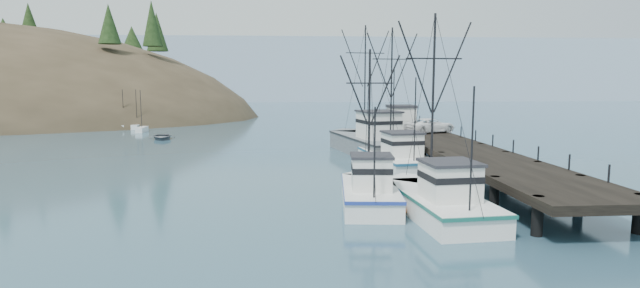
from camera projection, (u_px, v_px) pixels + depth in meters
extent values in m
plane|color=#2C4E62|center=(301.00, 218.00, 27.53)|extent=(400.00, 400.00, 0.00)
cube|color=black|center=(452.00, 147.00, 44.16)|extent=(6.00, 44.00, 0.50)
cylinder|color=black|center=(537.00, 216.00, 24.28)|extent=(0.56, 0.56, 2.00)
cylinder|color=black|center=(639.00, 214.00, 24.66)|extent=(0.56, 0.56, 2.00)
cylinder|color=black|center=(494.00, 193.00, 29.23)|extent=(0.56, 0.56, 2.00)
cylinder|color=black|center=(579.00, 192.00, 29.60)|extent=(0.56, 0.56, 2.00)
cylinder|color=black|center=(464.00, 177.00, 34.17)|extent=(0.56, 0.56, 2.00)
cylinder|color=black|center=(537.00, 176.00, 34.55)|extent=(0.56, 0.56, 2.00)
cylinder|color=black|center=(441.00, 165.00, 39.12)|extent=(0.56, 0.56, 2.00)
cylinder|color=black|center=(505.00, 164.00, 39.50)|extent=(0.56, 0.56, 2.00)
cylinder|color=black|center=(423.00, 155.00, 44.07)|extent=(0.56, 0.56, 2.00)
cylinder|color=black|center=(480.00, 155.00, 44.44)|extent=(0.56, 0.56, 2.00)
cylinder|color=black|center=(409.00, 148.00, 49.01)|extent=(0.56, 0.56, 2.00)
cylinder|color=black|center=(461.00, 147.00, 49.39)|extent=(0.56, 0.56, 2.00)
cylinder|color=black|center=(397.00, 142.00, 53.96)|extent=(0.56, 0.56, 2.00)
cylinder|color=black|center=(444.00, 141.00, 54.34)|extent=(0.56, 0.56, 2.00)
cylinder|color=black|center=(388.00, 136.00, 58.91)|extent=(0.56, 0.56, 2.00)
cylinder|color=black|center=(431.00, 136.00, 59.29)|extent=(0.56, 0.56, 2.00)
cylinder|color=black|center=(380.00, 132.00, 63.85)|extent=(0.56, 0.56, 2.00)
cylinder|color=black|center=(420.00, 132.00, 64.23)|extent=(0.56, 0.56, 2.00)
cube|color=beige|center=(52.00, 119.00, 79.99)|extent=(4.00, 5.00, 2.80)
cube|color=beige|center=(26.00, 118.00, 83.51)|extent=(4.00, 5.00, 2.80)
cube|color=beige|center=(92.00, 117.00, 86.22)|extent=(4.00, 5.00, 2.80)
cube|color=#9EB2C6|center=(311.00, 100.00, 196.45)|extent=(360.00, 40.00, 26.00)
cube|color=silver|center=(189.00, 99.00, 207.65)|extent=(180.00, 25.00, 18.00)
cube|color=white|center=(91.00, 125.00, 81.69)|extent=(1.00, 3.50, 0.90)
cylinder|color=black|center=(90.00, 108.00, 81.33)|extent=(0.08, 0.08, 6.00)
cube|color=white|center=(50.00, 123.00, 86.69)|extent=(1.00, 3.50, 0.90)
cylinder|color=black|center=(49.00, 106.00, 86.32)|extent=(0.08, 0.08, 6.00)
cube|color=white|center=(142.00, 130.00, 73.71)|extent=(1.00, 3.50, 0.90)
cylinder|color=black|center=(141.00, 110.00, 73.35)|extent=(0.08, 0.08, 6.00)
cube|color=white|center=(137.00, 127.00, 78.53)|extent=(1.00, 3.50, 0.90)
cylinder|color=black|center=(136.00, 109.00, 78.16)|extent=(0.08, 0.08, 6.00)
cube|color=white|center=(46.00, 129.00, 75.31)|extent=(1.00, 3.50, 0.90)
cylinder|color=black|center=(44.00, 110.00, 74.94)|extent=(0.08, 0.08, 6.00)
cube|color=white|center=(124.00, 127.00, 78.09)|extent=(1.00, 3.50, 0.90)
cylinder|color=black|center=(123.00, 109.00, 77.73)|extent=(0.08, 0.08, 6.00)
cube|color=white|center=(63.00, 126.00, 80.31)|extent=(1.00, 3.50, 0.90)
cylinder|color=black|center=(62.00, 108.00, 79.95)|extent=(0.08, 0.08, 6.00)
cube|color=white|center=(111.00, 121.00, 89.91)|extent=(1.00, 3.50, 0.90)
cylinder|color=black|center=(111.00, 105.00, 89.54)|extent=(0.08, 0.08, 6.00)
cube|color=white|center=(135.00, 124.00, 84.17)|extent=(1.00, 3.50, 0.90)
cylinder|color=black|center=(135.00, 107.00, 83.80)|extent=(0.08, 0.08, 6.00)
cube|color=white|center=(22.00, 126.00, 81.08)|extent=(1.00, 3.50, 0.90)
cylinder|color=black|center=(20.00, 108.00, 80.72)|extent=(0.08, 0.08, 6.00)
cube|color=white|center=(440.00, 208.00, 28.00)|extent=(4.48, 9.78, 1.60)
cube|color=white|center=(411.00, 190.00, 32.66)|extent=(3.70, 3.70, 1.60)
cube|color=#165A4D|center=(440.00, 196.00, 27.91)|extent=(4.57, 10.03, 0.18)
cube|color=silver|center=(450.00, 182.00, 26.59)|extent=(2.81, 2.89, 1.90)
cube|color=#26262B|center=(450.00, 163.00, 26.46)|extent=(3.05, 3.15, 0.16)
cylinder|color=black|center=(433.00, 103.00, 28.70)|extent=(0.14, 0.14, 10.07)
cylinder|color=black|center=(472.00, 149.00, 23.94)|extent=(0.10, 0.10, 6.04)
cube|color=white|center=(370.00, 199.00, 30.17)|extent=(3.95, 8.18, 1.60)
cube|color=white|center=(365.00, 185.00, 34.09)|extent=(3.17, 3.17, 1.60)
cube|color=navy|center=(370.00, 187.00, 30.08)|extent=(4.03, 8.38, 0.18)
cube|color=silver|center=(371.00, 173.00, 28.95)|extent=(2.44, 2.44, 1.90)
cube|color=#26262B|center=(372.00, 156.00, 28.82)|extent=(2.65, 2.66, 0.16)
cylinder|color=black|center=(369.00, 117.00, 30.76)|extent=(0.14, 0.14, 8.20)
cylinder|color=black|center=(375.00, 153.00, 26.75)|extent=(0.10, 0.10, 4.92)
cube|color=white|center=(396.00, 163.00, 43.42)|extent=(5.25, 10.65, 1.60)
cube|color=white|center=(378.00, 154.00, 48.38)|extent=(3.90, 3.90, 1.60)
cube|color=navy|center=(396.00, 155.00, 43.33)|extent=(5.37, 10.92, 0.18)
cube|color=silver|center=(402.00, 145.00, 41.93)|extent=(3.11, 3.22, 1.90)
cube|color=#26262B|center=(402.00, 133.00, 41.80)|extent=(3.38, 3.51, 0.16)
cylinder|color=black|center=(391.00, 90.00, 44.15)|extent=(0.14, 0.14, 10.91)
cylinder|color=black|center=(415.00, 119.00, 39.09)|extent=(0.10, 0.10, 6.55)
cube|color=slate|center=(372.00, 147.00, 51.44)|extent=(7.45, 14.47, 2.20)
cube|color=slate|center=(350.00, 139.00, 58.02)|extent=(4.69, 4.69, 2.20)
cube|color=black|center=(372.00, 137.00, 51.31)|extent=(7.61, 14.84, 0.18)
cube|color=silver|center=(378.00, 125.00, 49.45)|extent=(4.06, 4.48, 2.60)
cube|color=#26262B|center=(379.00, 111.00, 49.27)|extent=(4.41, 4.89, 0.16)
cylinder|color=black|center=(365.00, 80.00, 52.60)|extent=(0.14, 0.14, 11.44)
cylinder|color=black|center=(394.00, 106.00, 45.80)|extent=(0.10, 0.10, 6.87)
cube|color=silver|center=(401.00, 119.00, 56.91)|extent=(2.80, 3.00, 2.50)
cube|color=#26262B|center=(401.00, 106.00, 56.73)|extent=(3.00, 3.20, 0.30)
imported|color=white|center=(430.00, 125.00, 53.50)|extent=(6.12, 4.42, 1.55)
imported|color=#575C61|center=(162.00, 139.00, 64.80)|extent=(4.31, 5.35, 0.98)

